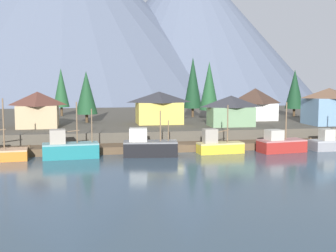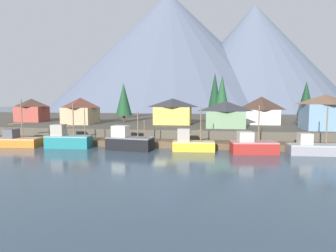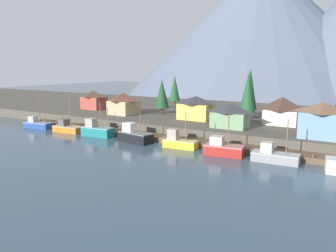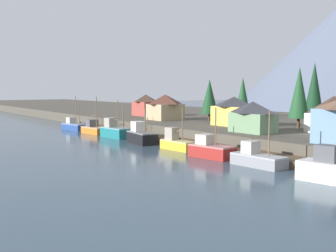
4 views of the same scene
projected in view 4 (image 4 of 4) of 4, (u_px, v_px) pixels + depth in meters
ground_plane at (249, 140)px, 83.75m from camera, size 400.00×400.00×1.00m
dock at (175, 141)px, 73.42m from camera, size 80.00×4.00×1.60m
shoreline_bank at (290, 128)px, 90.42m from camera, size 400.00×56.00×2.50m
fishing_boat_blue at (74, 126)px, 98.79m from camera, size 7.47×3.99×7.81m
fishing_boat_orange at (95, 129)px, 90.58m from camera, size 7.29×3.46×7.84m
fishing_boat_teal at (115, 131)px, 83.35m from camera, size 7.28×3.23×7.29m
fishing_boat_black at (141, 136)px, 74.68m from camera, size 7.41×3.79×6.06m
fishing_boat_yellow at (177, 143)px, 66.99m from camera, size 6.48×2.69×6.66m
fishing_boat_red at (211, 149)px, 59.37m from camera, size 6.84×3.79×7.00m
fishing_boat_grey at (257, 158)px, 52.76m from camera, size 7.23×3.08×6.96m
fishing_boat_white at (333, 170)px, 43.64m from camera, size 7.47×3.95×6.37m
house_green at (253, 117)px, 68.53m from camera, size 7.44×4.43×5.01m
house_tan at (165, 107)px, 96.02m from camera, size 6.55×6.70×5.69m
house_red at (146, 105)px, 109.81m from camera, size 6.73×5.01×5.48m
house_yellow at (234, 111)px, 80.88m from camera, size 8.01×5.42×5.53m
house_white at (334, 114)px, 67.57m from camera, size 7.30×5.90×5.92m
conifer_near_left at (209, 97)px, 93.13m from camera, size 3.84×3.84×9.04m
conifer_near_right at (314, 90)px, 80.14m from camera, size 3.66×3.66×11.94m
conifer_mid_left at (299, 93)px, 75.25m from camera, size 3.65×3.65×10.88m
conifer_mid_right at (243, 93)px, 105.63m from camera, size 3.29×3.29×9.80m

